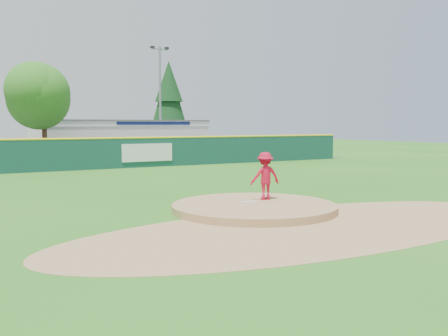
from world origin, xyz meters
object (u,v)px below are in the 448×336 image
pool_building_grp (119,138)px  pitcher (265,176)px  deciduous_tree (43,102)px  van (9,158)px  conifer_tree (169,100)px  light_pole_right (160,95)px

pool_building_grp → pitcher: bearing=-99.3°
pool_building_grp → deciduous_tree: bearing=-138.8°
van → conifer_tree: size_ratio=0.46×
pool_building_grp → conifer_tree: bearing=29.8°
van → light_pole_right: bearing=-57.5°
van → light_pole_right: size_ratio=0.44×
pitcher → van: 23.12m
pool_building_grp → conifer_tree: conifer_tree is taller
pitcher → light_pole_right: bearing=-97.1°
pitcher → conifer_tree: conifer_tree is taller
light_pole_right → conifer_tree: bearing=60.3°
pool_building_grp → van: bearing=-140.1°
pool_building_grp → light_pole_right: size_ratio=1.52×
light_pole_right → van: bearing=-156.5°
conifer_tree → light_pole_right: light_pole_right is taller
pitcher → light_pole_right: light_pole_right is taller
pool_building_grp → deciduous_tree: deciduous_tree is taller
pitcher → deciduous_tree: bearing=-74.5°
van → deciduous_tree: (2.74, 1.98, 3.93)m
van → conifer_tree: 22.52m
pitcher → van: size_ratio=0.38×
pool_building_grp → light_pole_right: bearing=-44.9°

